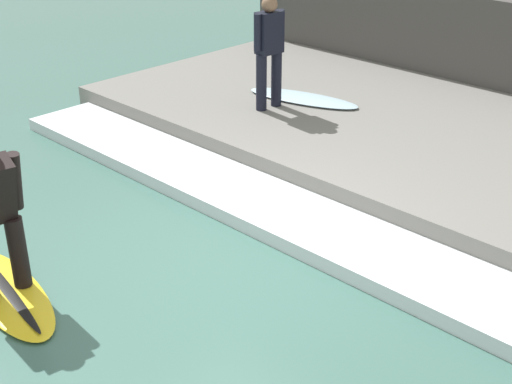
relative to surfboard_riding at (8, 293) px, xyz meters
The scene contains 6 objects.
ground_plane 2.05m from the surfboard_riding, 33.53° to the right, with size 28.00×28.00×0.00m, color #426B60.
concrete_ledge 5.73m from the surfboard_riding, 11.42° to the right, with size 4.40×10.19×0.36m, color slate.
wave_foam_crest 3.11m from the surfboard_riding, 21.40° to the right, with size 1.05×9.68×0.16m, color silver.
surfboard_riding is the anchor object (origin of this frame).
surfer_waiting_near 5.08m from the surfboard_riding, 13.42° to the left, with size 0.53×0.26×1.59m.
surfboard_waiting_near 5.50m from the surfboard_riding, 10.53° to the left, with size 0.95×1.84×0.06m.
Camera 1 is at (-4.09, -4.41, 3.83)m, focal length 50.00 mm.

